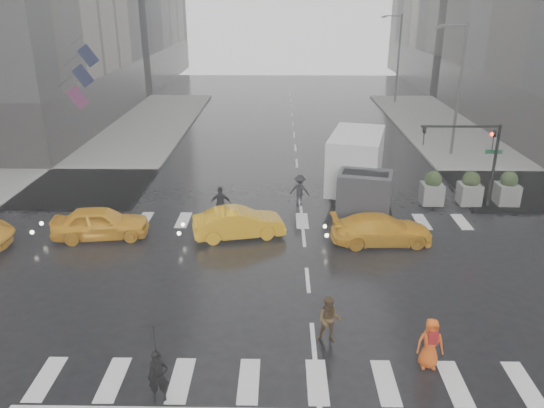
{
  "coord_description": "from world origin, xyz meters",
  "views": [
    {
      "loc": [
        -1.11,
        -18.56,
        10.47
      ],
      "look_at": [
        -1.45,
        2.0,
        2.46
      ],
      "focal_mm": 35.0,
      "sensor_mm": 36.0,
      "label": 1
    }
  ],
  "objects_px": {
    "traffic_signal_pole": "(477,149)",
    "taxi_front": "(101,223)",
    "taxi_mid": "(239,223)",
    "pedestrian_orange": "(430,343)",
    "box_truck": "(358,170)",
    "pedestrian_brown": "(329,320)"
  },
  "relations": [
    {
      "from": "traffic_signal_pole",
      "to": "taxi_front",
      "type": "height_order",
      "value": "traffic_signal_pole"
    },
    {
      "from": "traffic_signal_pole",
      "to": "taxi_front",
      "type": "relative_size",
      "value": 1.03
    },
    {
      "from": "traffic_signal_pole",
      "to": "box_truck",
      "type": "relative_size",
      "value": 0.64
    },
    {
      "from": "traffic_signal_pole",
      "to": "taxi_mid",
      "type": "bearing_deg",
      "value": -161.82
    },
    {
      "from": "pedestrian_brown",
      "to": "taxi_mid",
      "type": "bearing_deg",
      "value": 122.26
    },
    {
      "from": "pedestrian_brown",
      "to": "taxi_mid",
      "type": "height_order",
      "value": "pedestrian_brown"
    },
    {
      "from": "taxi_front",
      "to": "box_truck",
      "type": "relative_size",
      "value": 0.62
    },
    {
      "from": "traffic_signal_pole",
      "to": "pedestrian_brown",
      "type": "xyz_separation_m",
      "value": [
        -8.51,
        -12.01,
        -2.41
      ]
    },
    {
      "from": "traffic_signal_pole",
      "to": "pedestrian_orange",
      "type": "bearing_deg",
      "value": -112.92
    },
    {
      "from": "pedestrian_orange",
      "to": "box_truck",
      "type": "xyz_separation_m",
      "value": [
        -0.41,
        13.55,
        1.15
      ]
    },
    {
      "from": "pedestrian_brown",
      "to": "box_truck",
      "type": "relative_size",
      "value": 0.23
    },
    {
      "from": "pedestrian_brown",
      "to": "taxi_mid",
      "type": "distance_m",
      "value": 8.79
    },
    {
      "from": "traffic_signal_pole",
      "to": "taxi_mid",
      "type": "height_order",
      "value": "traffic_signal_pole"
    },
    {
      "from": "pedestrian_orange",
      "to": "taxi_front",
      "type": "relative_size",
      "value": 0.37
    },
    {
      "from": "taxi_front",
      "to": "box_truck",
      "type": "xyz_separation_m",
      "value": [
        12.44,
        4.45,
        1.24
      ]
    },
    {
      "from": "pedestrian_brown",
      "to": "pedestrian_orange",
      "type": "relative_size",
      "value": 0.99
    },
    {
      "from": "traffic_signal_pole",
      "to": "pedestrian_brown",
      "type": "bearing_deg",
      "value": -125.34
    },
    {
      "from": "pedestrian_brown",
      "to": "box_truck",
      "type": "distance_m",
      "value": 12.63
    },
    {
      "from": "traffic_signal_pole",
      "to": "pedestrian_brown",
      "type": "distance_m",
      "value": 14.91
    },
    {
      "from": "taxi_front",
      "to": "box_truck",
      "type": "bearing_deg",
      "value": -78.55
    },
    {
      "from": "taxi_front",
      "to": "taxi_mid",
      "type": "height_order",
      "value": "taxi_front"
    },
    {
      "from": "taxi_front",
      "to": "taxi_mid",
      "type": "xyz_separation_m",
      "value": [
        6.41,
        0.18,
        -0.05
      ]
    }
  ]
}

